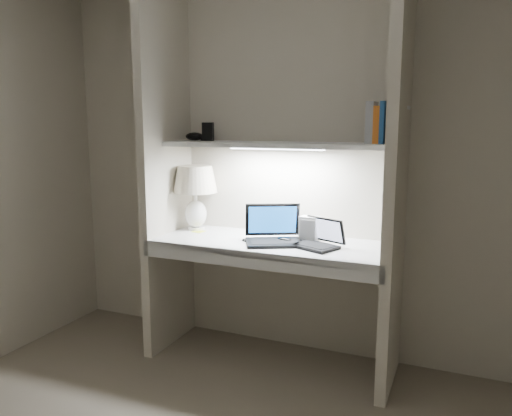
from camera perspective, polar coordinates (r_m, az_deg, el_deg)
The scene contains 17 objects.
back_wall at distance 3.22m, azimuth 3.46°, elevation 5.57°, with size 3.20×0.01×2.50m, color beige.
alcove_panel_left at distance 3.30m, azimuth -10.27°, elevation 5.53°, with size 0.06×0.55×2.50m, color beige.
alcove_panel_right at distance 2.79m, azimuth 15.85°, elevation 4.60°, with size 0.06×0.55×2.50m, color beige.
desk at distance 3.04m, azimuth 1.63°, elevation -4.19°, with size 1.40×0.55×0.04m, color white.
desk_apron at distance 2.82m, azimuth -0.31°, elevation -5.94°, with size 1.46×0.03×0.10m, color silver.
shelf at distance 3.05m, azimuth 2.34°, elevation 7.24°, with size 1.40×0.36×0.03m, color silver.
strip_light at distance 3.05m, azimuth 2.34°, elevation 6.82°, with size 0.60×0.04×0.01m, color white.
table_lamp at distance 3.35m, azimuth -6.95°, elevation 2.42°, with size 0.29×0.29×0.43m.
laptop_main at distance 3.01m, azimuth 2.03°, elevation -2.95°, with size 0.43×0.41×0.23m.
laptop_netbook at distance 2.92m, azimuth 7.13°, elevation -3.68°, with size 0.32×0.31×0.17m.
speaker at distance 3.03m, azimuth 6.12°, elevation -2.40°, with size 0.11×0.08×0.16m, color silver.
mouse at distance 3.01m, azimuth 3.30°, elevation -3.63°, with size 0.10×0.06×0.04m, color black.
cable_coil at distance 3.06m, azimuth -0.25°, elevation -3.62°, with size 0.09×0.09×0.01m, color black.
sticky_note at distance 3.33m, azimuth -6.59°, elevation -2.68°, with size 0.07×0.07×0.00m, color yellow.
book_row at distance 2.92m, azimuth 14.74°, elevation 9.30°, with size 0.22×0.16×0.23m.
shelf_box at distance 3.31m, azimuth -5.51°, elevation 8.68°, with size 0.07×0.05×0.12m, color black.
shelf_gadget at distance 3.37m, azimuth -7.04°, elevation 8.12°, with size 0.12×0.09×0.05m, color black.
Camera 1 is at (1.07, -1.53, 1.47)m, focal length 35.00 mm.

